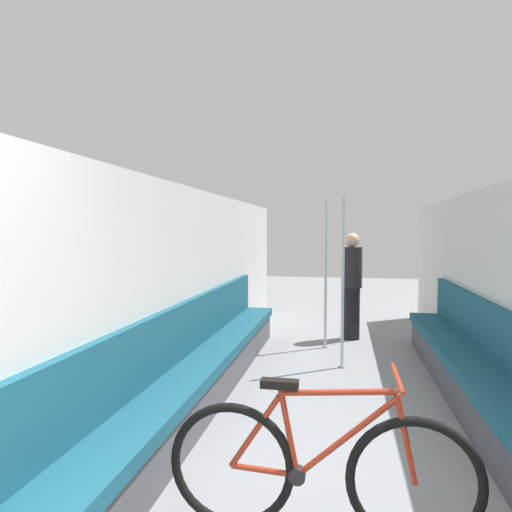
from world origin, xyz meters
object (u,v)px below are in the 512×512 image
object	(u,v)px
bench_seat_row_right	(485,385)
grab_pole_far	(343,285)
passenger_standing	(352,285)
bench_seat_row_left	(203,368)
grab_pole_near	(326,277)
bicycle	(319,470)

from	to	relation	value
bench_seat_row_right	grab_pole_far	size ratio (longest dim) A/B	2.62
grab_pole_far	passenger_standing	bearing A→B (deg)	84.99
passenger_standing	bench_seat_row_left	bearing A→B (deg)	77.81
passenger_standing	grab_pole_near	bearing A→B (deg)	73.54
bicycle	grab_pole_far	xyz separation A→B (m)	(0.11, 3.09, 0.62)
grab_pole_near	passenger_standing	world-z (taller)	grab_pole_near
bicycle	passenger_standing	distance (m)	4.60
bench_seat_row_right	passenger_standing	size ratio (longest dim) A/B	3.36
bench_seat_row_right	bicycle	size ratio (longest dim) A/B	3.24
grab_pole_near	passenger_standing	distance (m)	0.72
grab_pole_near	grab_pole_far	size ratio (longest dim) A/B	1.00
bench_seat_row_left	bench_seat_row_right	distance (m)	2.50
grab_pole_near	passenger_standing	xyz separation A→B (m)	(0.36, 0.60, -0.17)
bench_seat_row_left	bench_seat_row_right	xyz separation A→B (m)	(2.50, 0.00, 0.00)
bench_seat_row_right	bench_seat_row_left	bearing A→B (deg)	180.00
bicycle	grab_pole_far	distance (m)	3.15
grab_pole_far	passenger_standing	xyz separation A→B (m)	(0.13, 1.49, -0.17)
bench_seat_row_left	grab_pole_near	xyz separation A→B (m)	(1.07, 2.21, 0.68)
bench_seat_row_left	bench_seat_row_right	world-z (taller)	same
bench_seat_row_right	passenger_standing	world-z (taller)	passenger_standing
passenger_standing	bench_seat_row_right	bearing A→B (deg)	125.73
bench_seat_row_left	bicycle	bearing A→B (deg)	-55.89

